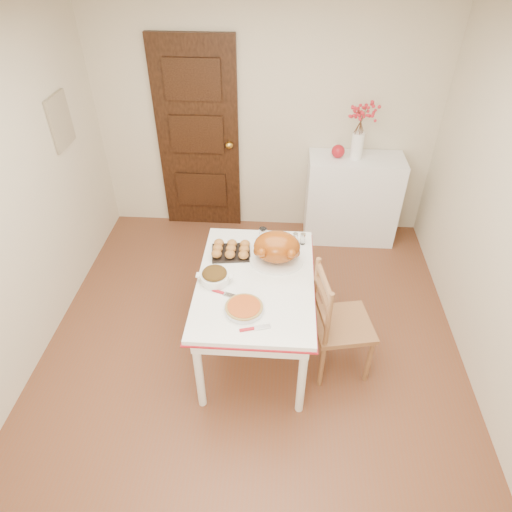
# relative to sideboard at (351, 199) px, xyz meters

# --- Properties ---
(floor) EXTENTS (3.50, 4.00, 0.00)m
(floor) POSITION_rel_sideboard_xyz_m (-0.95, -1.78, -0.48)
(floor) COLOR brown
(floor) RESTS_ON ground
(ceiling) EXTENTS (3.50, 4.00, 0.00)m
(ceiling) POSITION_rel_sideboard_xyz_m (-0.95, -1.78, 2.02)
(ceiling) COLOR white
(ceiling) RESTS_ON ground
(wall_back) EXTENTS (3.50, 0.00, 2.50)m
(wall_back) POSITION_rel_sideboard_xyz_m (-0.95, 0.22, 0.77)
(wall_back) COLOR beige
(wall_back) RESTS_ON ground
(door_back) EXTENTS (0.85, 0.06, 2.06)m
(door_back) POSITION_rel_sideboard_xyz_m (-1.65, 0.19, 0.55)
(door_back) COLOR black
(door_back) RESTS_ON ground
(photo_board) EXTENTS (0.03, 0.35, 0.45)m
(photo_board) POSITION_rel_sideboard_xyz_m (-2.68, -0.58, 1.02)
(photo_board) COLOR tan
(photo_board) RESTS_ON ground
(sideboard) EXTENTS (0.96, 0.43, 0.96)m
(sideboard) POSITION_rel_sideboard_xyz_m (0.00, 0.00, 0.00)
(sideboard) COLOR white
(sideboard) RESTS_ON floor
(kitchen_table) EXTENTS (0.89, 1.29, 0.77)m
(kitchen_table) POSITION_rel_sideboard_xyz_m (-0.92, -1.70, -0.09)
(kitchen_table) COLOR white
(kitchen_table) RESTS_ON floor
(chair_oak) EXTENTS (0.51, 0.51, 0.97)m
(chair_oak) POSITION_rel_sideboard_xyz_m (-0.25, -1.82, 0.01)
(chair_oak) COLOR brown
(chair_oak) RESTS_ON floor
(berry_vase) EXTENTS (0.28, 0.28, 0.54)m
(berry_vase) POSITION_rel_sideboard_xyz_m (-0.03, 0.00, 0.75)
(berry_vase) COLOR white
(berry_vase) RESTS_ON sideboard
(apple) EXTENTS (0.13, 0.13, 0.13)m
(apple) POSITION_rel_sideboard_xyz_m (-0.20, 0.00, 0.55)
(apple) COLOR #A3131D
(apple) RESTS_ON sideboard
(turkey_platter) EXTENTS (0.43, 0.35, 0.27)m
(turkey_platter) POSITION_rel_sideboard_xyz_m (-0.77, -1.48, 0.43)
(turkey_platter) COLOR #8F3E08
(turkey_platter) RESTS_ON kitchen_table
(pumpkin_pie) EXTENTS (0.34, 0.34, 0.06)m
(pumpkin_pie) POSITION_rel_sideboard_xyz_m (-0.97, -2.03, 0.32)
(pumpkin_pie) COLOR #A74214
(pumpkin_pie) RESTS_ON kitchen_table
(stuffing_dish) EXTENTS (0.28, 0.23, 0.11)m
(stuffing_dish) POSITION_rel_sideboard_xyz_m (-1.21, -1.74, 0.35)
(stuffing_dish) COLOR #3D270E
(stuffing_dish) RESTS_ON kitchen_table
(rolls_tray) EXTENTS (0.33, 0.28, 0.08)m
(rolls_tray) POSITION_rel_sideboard_xyz_m (-1.13, -1.40, 0.33)
(rolls_tray) COLOR #A6612F
(rolls_tray) RESTS_ON kitchen_table
(pie_server) EXTENTS (0.22, 0.11, 0.01)m
(pie_server) POSITION_rel_sideboard_xyz_m (-0.89, -2.19, 0.30)
(pie_server) COLOR silver
(pie_server) RESTS_ON kitchen_table
(carving_knife) EXTENTS (0.26, 0.14, 0.01)m
(carving_knife) POSITION_rel_sideboard_xyz_m (-1.10, -1.88, 0.30)
(carving_knife) COLOR silver
(carving_knife) RESTS_ON kitchen_table
(drinking_glass) EXTENTS (0.07, 0.07, 0.11)m
(drinking_glass) POSITION_rel_sideboard_xyz_m (-0.89, -1.19, 0.35)
(drinking_glass) COLOR white
(drinking_glass) RESTS_ON kitchen_table
(shaker_pair) EXTENTS (0.11, 0.07, 0.10)m
(shaker_pair) POSITION_rel_sideboard_xyz_m (-0.59, -1.23, 0.34)
(shaker_pair) COLOR white
(shaker_pair) RESTS_ON kitchen_table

